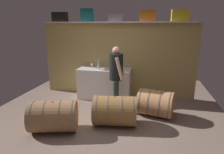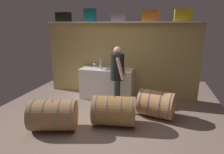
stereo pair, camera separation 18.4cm
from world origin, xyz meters
TOP-DOWN VIEW (x-y plane):
  - ground_plane at (0.00, 0.54)m, footprint 5.71×7.49m
  - back_wall_panel at (0.00, 2.14)m, footprint 4.51×0.10m
  - high_shelf_board at (0.00, 1.99)m, footprint 4.15×0.40m
  - toolcase_black at (-1.68, 1.99)m, footprint 0.45×0.24m
  - toolcase_teal at (-0.85, 1.99)m, footprint 0.35×0.21m
  - toolcase_grey at (-0.01, 1.99)m, footprint 0.39×0.21m
  - toolcase_orange at (0.84, 1.99)m, footprint 0.41×0.29m
  - toolcase_yellow at (1.66, 1.99)m, footprint 0.42×0.27m
  - work_cabinet at (-0.30, 1.78)m, footprint 1.50×0.62m
  - wine_bottle_clear at (-0.45, 1.69)m, footprint 0.06×0.06m
  - wine_bottle_amber at (0.12, 1.57)m, footprint 0.08×0.08m
  - wine_glass at (-0.68, 1.80)m, footprint 0.07×0.07m
  - wine_barrel_near at (0.29, 0.27)m, footprint 0.98×0.75m
  - wine_barrel_far at (1.16, 0.90)m, footprint 0.91×0.78m
  - wine_barrel_flank at (-0.86, -0.23)m, footprint 1.05×0.83m
  - winemaker_pouring at (0.17, 1.11)m, footprint 0.39×0.48m

SIDE VIEW (x-z plane):
  - ground_plane at x=0.00m, z-range -0.02..0.00m
  - wine_barrel_far at x=1.16m, z-range 0.00..0.63m
  - wine_barrel_flank at x=-0.86m, z-range 0.00..0.64m
  - wine_barrel_near at x=0.29m, z-range 0.00..0.64m
  - work_cabinet at x=-0.30m, z-range 0.00..0.88m
  - wine_glass at x=-0.68m, z-range 0.91..1.05m
  - winemaker_pouring at x=0.17m, z-range 0.18..1.78m
  - wine_bottle_amber at x=0.12m, z-range 0.86..1.17m
  - wine_bottle_clear at x=-0.45m, z-range 0.87..1.18m
  - back_wall_panel at x=0.00m, z-range 0.00..2.15m
  - high_shelf_board at x=0.00m, z-range 2.15..2.18m
  - toolcase_grey at x=-0.01m, z-range 2.18..2.39m
  - toolcase_black at x=-1.68m, z-range 2.18..2.45m
  - toolcase_orange at x=0.84m, z-range 2.18..2.47m
  - toolcase_yellow at x=1.66m, z-range 2.18..2.47m
  - toolcase_teal at x=-0.85m, z-range 2.18..2.54m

